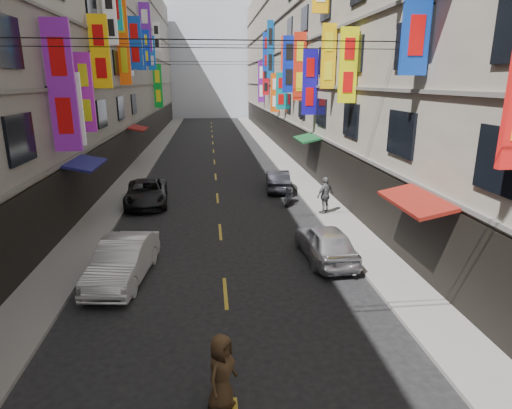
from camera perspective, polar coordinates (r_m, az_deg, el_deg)
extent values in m
cube|color=slate|center=(37.82, -14.73, 5.42)|extent=(2.00, 90.00, 0.12)
cube|color=slate|center=(37.94, 3.58, 5.95)|extent=(2.00, 90.00, 0.12)
cube|color=gray|center=(38.69, -25.10, 18.79)|extent=(10.00, 90.00, 19.00)
cube|color=black|center=(37.74, -16.33, 7.50)|extent=(0.12, 85.50, 3.00)
cube|color=#66635E|center=(37.54, -16.52, 10.06)|extent=(0.16, 90.00, 0.14)
cube|color=#66635E|center=(37.38, -16.92, 14.94)|extent=(0.16, 90.00, 0.14)
cube|color=#66635E|center=(37.49, -17.34, 19.82)|extent=(0.16, 90.00, 0.14)
cube|color=#A49C8A|center=(38.92, 13.13, 19.80)|extent=(10.00, 90.00, 19.00)
cube|color=black|center=(37.88, 5.05, 8.11)|extent=(0.12, 85.50, 3.00)
cube|color=#66635E|center=(37.68, 5.10, 10.67)|extent=(0.16, 90.00, 0.14)
cube|color=#66635E|center=(37.52, 5.22, 15.54)|extent=(0.16, 90.00, 0.14)
cube|color=#66635E|center=(37.63, 5.35, 20.42)|extent=(0.16, 90.00, 0.14)
cube|color=#66635E|center=(38.00, 5.49, 25.23)|extent=(0.16, 90.00, 0.14)
cube|color=silver|center=(86.90, -6.30, 18.84)|extent=(18.00, 8.00, 22.00)
cube|color=#0E38A8|center=(16.04, 20.86, 23.82)|extent=(0.92, 0.18, 4.46)
cylinder|color=black|center=(16.06, 21.03, 23.79)|extent=(1.02, 0.08, 0.08)
cube|color=#72198C|center=(19.89, -24.47, 14.09)|extent=(1.10, 0.18, 5.30)
cylinder|color=black|center=(19.91, -24.61, 14.08)|extent=(1.20, 0.08, 0.08)
cube|color=silver|center=(21.78, -23.08, 11.56)|extent=(0.77, 0.18, 3.29)
cylinder|color=black|center=(21.80, -23.20, 11.55)|extent=(0.87, 0.08, 0.08)
cube|color=#D7D90B|center=(22.33, 12.19, 17.64)|extent=(0.88, 0.18, 3.53)
cylinder|color=black|center=(22.35, 12.31, 17.63)|extent=(0.98, 0.08, 0.08)
cube|color=#9A1C98|center=(23.84, -21.78, 13.65)|extent=(0.78, 0.18, 3.88)
cylinder|color=black|center=(23.85, -21.89, 13.64)|extent=(0.88, 0.08, 0.08)
cube|color=#DFA90C|center=(25.99, 9.63, 18.87)|extent=(0.82, 0.18, 3.53)
cylinder|color=black|center=(26.01, 9.74, 18.87)|extent=(0.92, 0.08, 0.08)
cube|color=#D9A60B|center=(27.08, -20.08, 18.56)|extent=(1.06, 0.18, 3.97)
cylinder|color=black|center=(27.09, -20.18, 18.55)|extent=(1.16, 0.08, 0.08)
cube|color=#170D99|center=(29.94, 7.17, 15.88)|extent=(0.97, 0.18, 4.27)
cylinder|color=black|center=(29.95, 7.27, 15.87)|extent=(1.07, 0.08, 0.08)
cube|color=white|center=(31.50, -18.90, 22.88)|extent=(0.80, 0.18, 3.70)
cylinder|color=black|center=(31.51, -19.00, 22.87)|extent=(0.90, 0.08, 0.08)
cube|color=red|center=(33.48, 5.82, 17.79)|extent=(0.91, 0.18, 4.86)
cylinder|color=black|center=(33.49, 5.91, 17.79)|extent=(1.01, 0.08, 0.08)
cube|color=#F2530D|center=(34.97, -17.33, 20.16)|extent=(0.85, 0.18, 6.30)
cylinder|color=black|center=(34.98, -17.42, 20.15)|extent=(0.95, 0.08, 0.08)
cube|color=#0E24A5|center=(37.32, 4.43, 18.12)|extent=(1.05, 0.18, 4.50)
cylinder|color=black|center=(37.33, 4.51, 18.12)|extent=(1.15, 0.08, 0.08)
cube|color=#0E3AA4|center=(39.50, -15.85, 20.00)|extent=(1.14, 0.18, 4.20)
cylinder|color=black|center=(39.51, -15.92, 20.00)|extent=(1.24, 0.08, 0.08)
cube|color=#F73917|center=(39.89, 3.96, 19.49)|extent=(0.78, 0.18, 2.93)
cylinder|color=black|center=(39.90, 4.04, 19.48)|extent=(0.88, 0.08, 0.08)
cube|color=#0A8281|center=(41.51, 3.34, 14.86)|extent=(0.93, 0.18, 3.34)
cylinder|color=black|center=(41.52, 3.41, 14.86)|extent=(1.03, 0.08, 0.08)
cube|color=#0E37AD|center=(43.15, -15.15, 19.04)|extent=(0.88, 0.18, 3.20)
cylinder|color=black|center=(43.16, -15.22, 19.03)|extent=(0.98, 0.08, 0.08)
cube|color=#0F2BAF|center=(45.65, -14.62, 19.54)|extent=(1.04, 0.18, 3.35)
cylinder|color=black|center=(45.66, -14.68, 19.53)|extent=(1.14, 0.08, 0.08)
cube|color=#D24C0B|center=(45.38, 2.54, 14.67)|extent=(0.88, 0.18, 3.87)
cylinder|color=black|center=(45.39, 2.60, 14.67)|extent=(0.98, 0.08, 0.08)
cube|color=#5C198E|center=(47.01, -14.54, 21.87)|extent=(1.10, 0.18, 4.62)
cylinder|color=black|center=(47.02, -14.61, 21.86)|extent=(1.20, 0.08, 0.08)
cube|color=#0B468D|center=(49.65, 1.92, 19.94)|extent=(0.72, 0.18, 6.00)
cylinder|color=black|center=(49.66, 1.98, 19.94)|extent=(0.82, 0.08, 0.08)
cube|color=#0E52AC|center=(51.68, -13.76, 19.03)|extent=(0.82, 0.18, 3.63)
cylinder|color=black|center=(51.69, -13.82, 19.03)|extent=(0.92, 0.08, 0.08)
cube|color=#0F36B3|center=(51.69, 1.46, 19.67)|extent=(0.93, 0.18, 4.21)
cylinder|color=black|center=(51.70, 1.51, 19.67)|extent=(1.03, 0.08, 0.08)
cube|color=red|center=(52.92, 1.32, 16.20)|extent=(0.78, 0.18, 3.35)
cylinder|color=black|center=(52.93, 1.37, 16.20)|extent=(0.88, 0.08, 0.08)
cube|color=#0B8023|center=(55.02, -12.95, 15.13)|extent=(1.02, 0.18, 5.11)
cylinder|color=black|center=(55.03, -13.00, 15.13)|extent=(1.12, 0.08, 0.08)
cube|color=silver|center=(57.70, -13.12, 20.97)|extent=(0.88, 0.18, 3.41)
cylinder|color=black|center=(57.71, -13.17, 20.97)|extent=(0.98, 0.08, 0.08)
cube|color=#5E177E|center=(57.35, 0.70, 16.06)|extent=(0.81, 0.18, 5.17)
cylinder|color=black|center=(57.35, 0.75, 16.06)|extent=(0.91, 0.08, 0.08)
cube|color=maroon|center=(14.91, 20.62, 0.55)|extent=(1.39, 3.20, 0.41)
cube|color=navy|center=(21.94, -21.87, 5.16)|extent=(1.39, 3.20, 0.41)
cube|color=#134923|center=(29.79, 6.86, 8.80)|extent=(1.39, 3.20, 0.41)
cube|color=maroon|center=(37.46, -15.52, 9.82)|extent=(1.39, 3.20, 0.41)
cylinder|color=black|center=(16.86, -5.27, 21.04)|extent=(14.00, 0.04, 0.04)
cylinder|color=black|center=(30.91, -5.89, 20.98)|extent=(14.00, 0.04, 0.04)
cylinder|color=black|center=(44.84, -6.04, 18.42)|extent=(14.00, 0.04, 0.04)
cube|color=gold|center=(14.46, -4.10, -11.66)|extent=(0.12, 2.20, 0.01)
cube|color=gold|center=(19.97, -4.79, -3.64)|extent=(0.12, 2.20, 0.01)
cube|color=gold|center=(25.70, -5.16, 0.87)|extent=(0.12, 2.20, 0.01)
cube|color=gold|center=(31.52, -5.40, 3.72)|extent=(0.12, 2.20, 0.01)
cube|color=gold|center=(37.41, -5.57, 5.68)|extent=(0.12, 2.20, 0.01)
cube|color=gold|center=(43.32, -5.69, 7.10)|extent=(0.12, 2.20, 0.01)
cube|color=gold|center=(49.26, -5.78, 8.18)|extent=(0.12, 2.20, 0.01)
cube|color=gold|center=(55.21, -5.85, 9.03)|extent=(0.12, 2.20, 0.01)
cube|color=gold|center=(61.17, -5.91, 9.71)|extent=(0.12, 2.20, 0.01)
cube|color=gold|center=(67.14, -5.96, 10.28)|extent=(0.12, 2.20, 0.01)
cube|color=gold|center=(73.11, -6.00, 10.75)|extent=(0.12, 2.20, 0.01)
cylinder|color=black|center=(23.75, 4.12, 0.23)|extent=(0.27, 0.51, 0.50)
cylinder|color=black|center=(24.99, 4.57, 1.02)|extent=(0.27, 0.51, 0.50)
cube|color=black|center=(24.33, 4.36, 0.98)|extent=(0.70, 1.33, 0.18)
cube|color=black|center=(24.48, 4.46, 1.92)|extent=(0.48, 0.62, 0.22)
cylinder|color=black|center=(23.73, 4.18, 1.34)|extent=(0.19, 0.36, 0.88)
cylinder|color=black|center=(23.64, 4.20, 2.16)|extent=(0.49, 0.22, 0.06)
imported|color=silver|center=(15.71, -17.32, -7.13)|extent=(2.08, 4.58, 1.46)
imported|color=black|center=(24.90, -14.40, 1.52)|extent=(2.65, 5.05, 1.36)
imported|color=silver|center=(16.91, 9.24, -4.99)|extent=(1.89, 4.22, 1.41)
imported|color=#27282F|center=(27.38, 2.90, 3.26)|extent=(1.78, 4.09, 1.31)
imported|color=#5C5C5F|center=(22.32, 9.22, 1.22)|extent=(1.29, 1.13, 1.91)
imported|color=#47311C|center=(9.63, -4.64, -21.44)|extent=(0.95, 1.03, 1.74)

